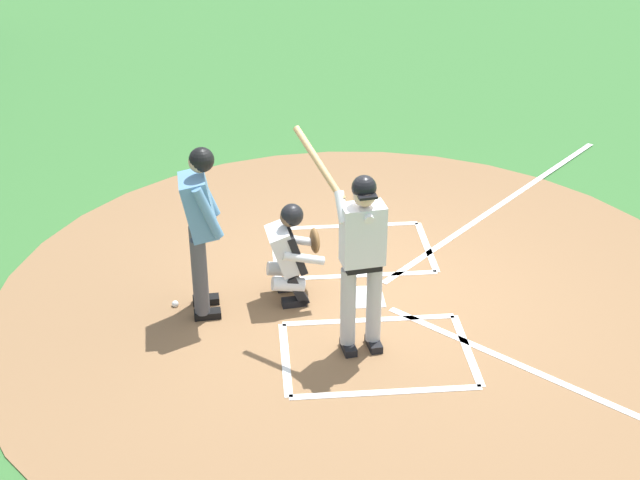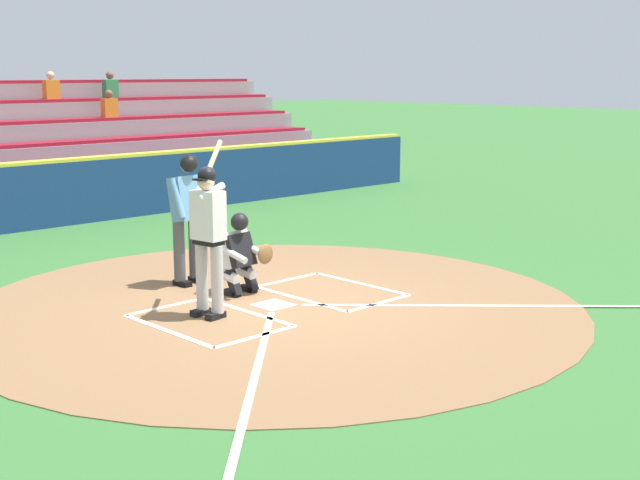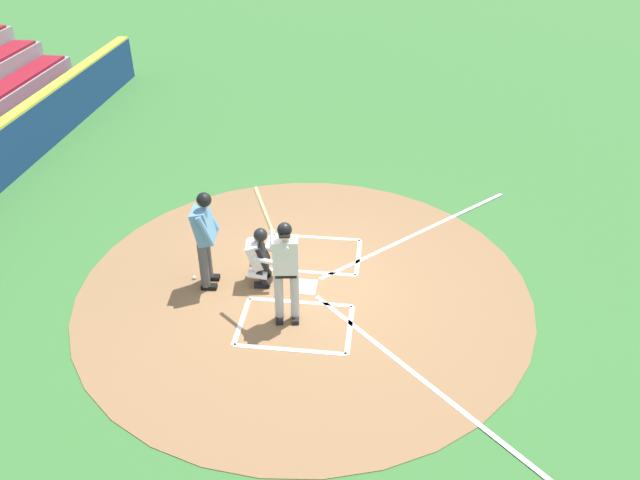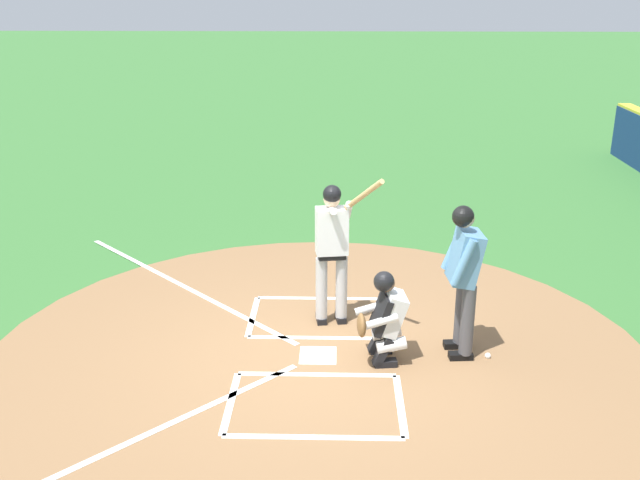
{
  "view_description": "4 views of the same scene",
  "coord_description": "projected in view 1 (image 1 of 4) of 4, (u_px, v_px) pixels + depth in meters",
  "views": [
    {
      "loc": [
        8.23,
        -1.18,
        5.28
      ],
      "look_at": [
        0.27,
        -0.49,
        0.89
      ],
      "focal_mm": 50.88,
      "sensor_mm": 36.0,
      "label": 1
    },
    {
      "loc": [
        7.14,
        8.24,
        2.99
      ],
      "look_at": [
        -0.53,
        0.32,
        0.85
      ],
      "focal_mm": 48.73,
      "sensor_mm": 36.0,
      "label": 2
    },
    {
      "loc": [
        8.82,
        1.33,
        6.76
      ],
      "look_at": [
        0.22,
        0.31,
        1.17
      ],
      "focal_mm": 35.01,
      "sensor_mm": 36.0,
      "label": 3
    },
    {
      "loc": [
        -7.66,
        -0.22,
        4.23
      ],
      "look_at": [
        0.58,
        -0.01,
        1.28
      ],
      "focal_mm": 40.54,
      "sensor_mm": 36.0,
      "label": 4
    }
  ],
  "objects": [
    {
      "name": "home_plate_and_chalk",
      "position": [
        443.0,
        293.0,
        9.88
      ],
      "size": [
        7.93,
        4.91,
        0.01
      ],
      "color": "white",
      "rests_on": "dirt_circle"
    },
    {
      "name": "baseball",
      "position": [
        175.0,
        304.0,
        9.64
      ],
      "size": [
        0.07,
        0.07,
        0.07
      ],
      "primitive_type": "sphere",
      "color": "white",
      "rests_on": "ground"
    },
    {
      "name": "ground_plane",
      "position": [
        363.0,
        298.0,
        9.82
      ],
      "size": [
        120.0,
        120.0,
        0.0
      ],
      "primitive_type": "plane",
      "color": "#387033"
    },
    {
      "name": "catcher",
      "position": [
        291.0,
        250.0,
        9.54
      ],
      "size": [
        0.64,
        0.62,
        1.13
      ],
      "color": "black",
      "rests_on": "ground"
    },
    {
      "name": "plate_umpire",
      "position": [
        200.0,
        221.0,
        9.07
      ],
      "size": [
        0.6,
        0.44,
        1.86
      ],
      "color": "#4C4C51",
      "rests_on": "ground"
    },
    {
      "name": "batter",
      "position": [
        361.0,
        251.0,
        8.49
      ],
      "size": [
        0.88,
        0.82,
        2.13
      ],
      "color": "#BCBCBC",
      "rests_on": "ground"
    },
    {
      "name": "dirt_circle",
      "position": [
        363.0,
        298.0,
        9.81
      ],
      "size": [
        8.0,
        8.0,
        0.01
      ],
      "primitive_type": "cylinder",
      "color": "olive",
      "rests_on": "ground"
    }
  ]
}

